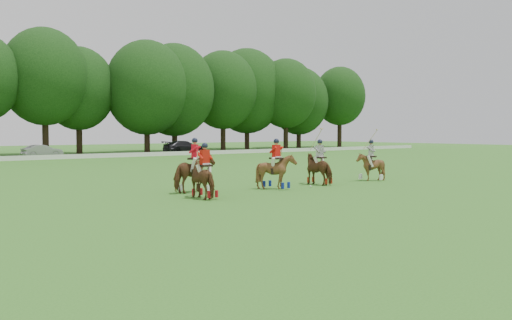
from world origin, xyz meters
TOP-DOWN VIEW (x-y plane):
  - ground at (0.00, 0.00)m, footprint 180.00×180.00m
  - boundary_rail at (0.00, 38.00)m, footprint 120.00×0.10m
  - car_mid at (4.33, 42.50)m, footprint 4.03×1.68m
  - car_right at (21.20, 42.50)m, footprint 5.33×2.48m
  - polo_red_a at (-2.24, 3.06)m, footprint 1.14×1.84m
  - polo_red_b at (-1.42, 5.07)m, footprint 2.28×2.25m
  - polo_red_c at (2.41, 3.98)m, footprint 1.48×1.63m
  - polo_stripe_a at (5.60, 4.28)m, footprint 1.20×1.96m
  - polo_stripe_b at (9.35, 4.07)m, footprint 1.77×1.83m
  - polo_ball at (4.29, 3.61)m, footprint 0.09×0.09m

SIDE VIEW (x-z plane):
  - ground at x=0.00m, z-range 0.00..0.00m
  - polo_ball at x=4.29m, z-range 0.00..0.09m
  - boundary_rail at x=0.00m, z-range 0.00..0.44m
  - car_mid at x=4.33m, z-range 0.00..1.30m
  - car_right at x=21.20m, z-range 0.00..1.51m
  - polo_stripe_b at x=9.35m, z-range -0.59..2.20m
  - polo_red_a at x=-2.24m, z-range -0.32..1.94m
  - polo_stripe_a at x=5.60m, z-range -0.59..2.25m
  - polo_red_c at x=2.41m, z-range -0.33..2.05m
  - polo_red_b at x=-1.42m, z-range -0.33..2.11m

